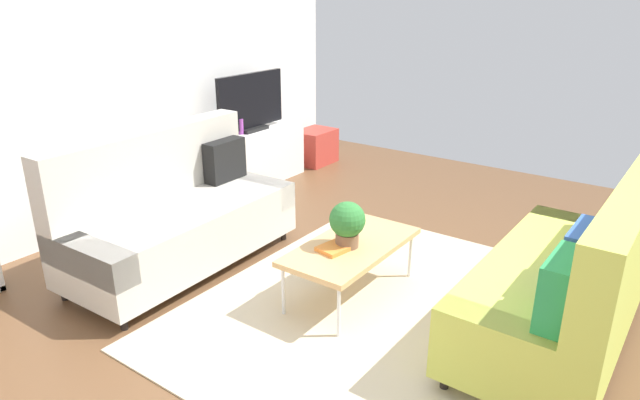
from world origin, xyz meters
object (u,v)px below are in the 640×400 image
(couch_green, at_px, (570,282))
(tv, at_px, (251,103))
(vase_0, at_px, (210,131))
(bottle_0, at_px, (227,130))
(couch_beige, at_px, (177,214))
(tv_console, at_px, (252,157))
(potted_plant, at_px, (347,222))
(table_book_0, at_px, (335,248))
(bottle_1, at_px, (234,125))
(storage_trunk, at_px, (315,147))
(coffee_table, at_px, (351,247))
(bottle_2, at_px, (241,127))

(couch_green, relative_size, tv, 1.91)
(tv, distance_m, vase_0, 0.62)
(couch_green, bearing_deg, bottle_0, 78.43)
(couch_green, height_order, bottle_0, couch_green)
(couch_beige, bearing_deg, tv_console, -155.92)
(potted_plant, bearing_deg, couch_beige, 103.38)
(table_book_0, xyz_separation_m, bottle_1, (1.33, 2.24, 0.32))
(couch_beige, height_order, couch_green, same)
(storage_trunk, relative_size, table_book_0, 2.17)
(coffee_table, bearing_deg, storage_trunk, 40.63)
(storage_trunk, xyz_separation_m, bottle_1, (-1.40, 0.06, 0.54))
(coffee_table, relative_size, tv_console, 0.79)
(tv, height_order, vase_0, tv)
(tv_console, distance_m, table_book_0, 2.81)
(potted_plant, xyz_separation_m, table_book_0, (-0.09, 0.03, -0.17))
(bottle_1, height_order, bottle_2, bottle_1)
(coffee_table, xyz_separation_m, bottle_0, (1.08, 2.28, 0.33))
(tv_console, height_order, table_book_0, tv_console)
(storage_trunk, height_order, bottle_1, bottle_1)
(potted_plant, height_order, bottle_2, bottle_2)
(couch_beige, bearing_deg, storage_trunk, -166.50)
(vase_0, xyz_separation_m, bottle_1, (0.28, -0.09, 0.02))
(potted_plant, bearing_deg, vase_0, 67.93)
(couch_green, bearing_deg, potted_plant, 103.77)
(tv_console, xyz_separation_m, potted_plant, (-1.54, -2.31, 0.28))
(couch_green, height_order, potted_plant, couch_green)
(storage_trunk, distance_m, bottle_1, 1.50)
(couch_green, bearing_deg, table_book_0, 106.93)
(table_book_0, distance_m, vase_0, 2.57)
(bottle_1, distance_m, bottle_2, 0.11)
(couch_green, bearing_deg, couch_beige, 103.88)
(bottle_1, bearing_deg, table_book_0, -120.73)
(tv, bearing_deg, table_book_0, -125.85)
(tv, distance_m, bottle_1, 0.36)
(coffee_table, xyz_separation_m, potted_plant, (-0.05, 0.00, 0.21))
(table_book_0, distance_m, bottle_2, 2.67)
(bottle_1, bearing_deg, vase_0, 162.09)
(potted_plant, bearing_deg, bottle_0, 63.54)
(storage_trunk, xyz_separation_m, table_book_0, (-2.73, -2.18, 0.21))
(tv_console, distance_m, tv, 0.63)
(couch_green, bearing_deg, coffee_table, 101.82)
(tv_console, bearing_deg, bottle_0, -174.38)
(bottle_0, bearing_deg, couch_beige, -149.68)
(couch_green, distance_m, table_book_0, 1.52)
(couch_green, xyz_separation_m, bottle_2, (1.01, 3.70, 0.28))
(tv_console, bearing_deg, vase_0, 175.07)
(couch_beige, height_order, potted_plant, couch_beige)
(storage_trunk, xyz_separation_m, bottle_0, (-1.51, 0.06, 0.50))
(storage_trunk, height_order, table_book_0, table_book_0)
(couch_beige, xyz_separation_m, vase_0, (1.30, 0.95, 0.29))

